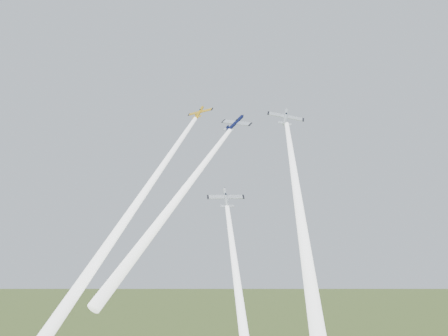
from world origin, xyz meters
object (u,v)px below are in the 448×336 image
(plane_navy, at_px, (235,123))
(plane_silver_low, at_px, (226,198))
(plane_silver_right, at_px, (286,117))
(plane_yellow, at_px, (200,112))

(plane_navy, xyz_separation_m, plane_silver_low, (0.32, -8.17, -18.84))
(plane_navy, distance_m, plane_silver_right, 13.90)
(plane_navy, relative_size, plane_silver_low, 0.99)
(plane_silver_right, bearing_deg, plane_navy, 146.72)
(plane_yellow, distance_m, plane_navy, 12.37)
(plane_navy, bearing_deg, plane_yellow, 175.25)
(plane_silver_low, bearing_deg, plane_yellow, 107.97)
(plane_navy, xyz_separation_m, plane_silver_right, (13.32, -3.95, -0.28))
(plane_navy, relative_size, plane_silver_right, 0.98)
(plane_silver_right, height_order, plane_silver_low, plane_silver_right)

